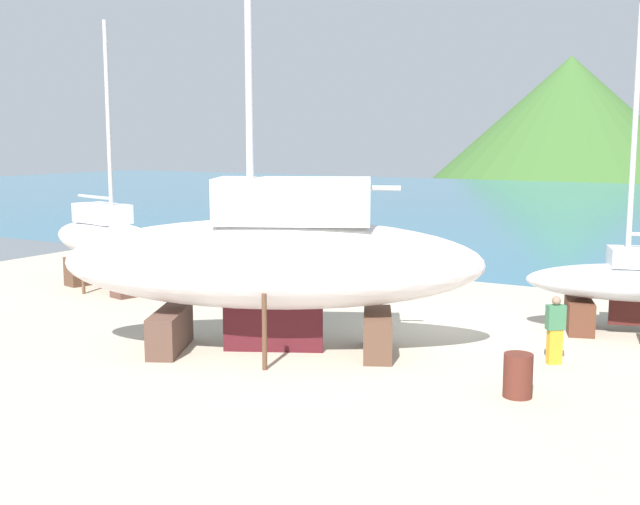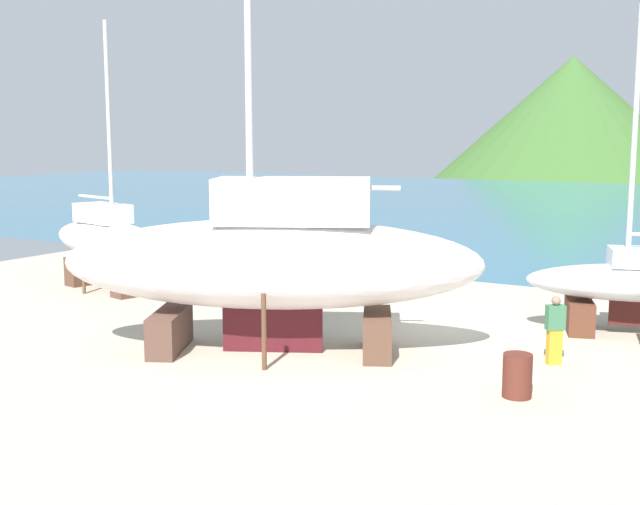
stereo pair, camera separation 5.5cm
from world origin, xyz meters
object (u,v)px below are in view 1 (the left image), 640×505
sailboat_far_slipway (108,241)px  barrel_rust_mid (518,375)px  sailboat_small_center (638,284)px  worker (555,329)px  barrel_rust_near (241,279)px  sailboat_mid_port (274,259)px

sailboat_far_slipway → barrel_rust_mid: (16.29, -4.46, -1.31)m
sailboat_far_slipway → barrel_rust_mid: sailboat_far_slipway is taller
sailboat_small_center → worker: 4.35m
worker → barrel_rust_near: worker is taller
sailboat_mid_port → sailboat_far_slipway: size_ratio=1.96×
sailboat_mid_port → worker: 7.15m
sailboat_mid_port → sailboat_far_slipway: (-9.85, 4.07, -0.64)m
sailboat_mid_port → sailboat_small_center: sailboat_mid_port is taller
sailboat_far_slipway → worker: sailboat_far_slipway is taller
barrel_rust_mid → barrel_rust_near: bearing=151.1°
barrel_rust_near → barrel_rust_mid: size_ratio=0.92×
sailboat_far_slipway → worker: 16.46m
sailboat_far_slipway → barrel_rust_near: bearing=39.9°
sailboat_small_center → barrel_rust_mid: 7.21m
sailboat_mid_port → barrel_rust_near: bearing=-74.6°
sailboat_small_center → barrel_rust_mid: bearing=61.0°
sailboat_far_slipway → barrel_rust_mid: bearing=-1.6°
barrel_rust_mid → sailboat_mid_port: bearing=176.5°
sailboat_small_center → barrel_rust_mid: (-1.34, -7.02, -0.97)m
worker → sailboat_small_center: bearing=124.8°
sailboat_small_center → barrel_rust_mid: sailboat_small_center is taller
sailboat_far_slipway → barrel_rust_near: sailboat_far_slipway is taller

